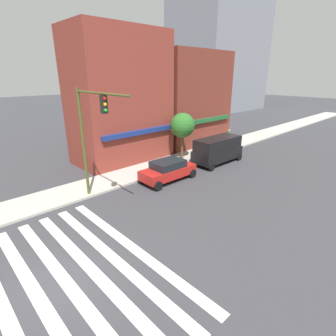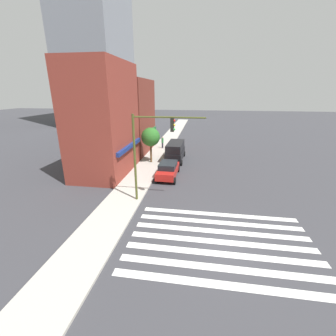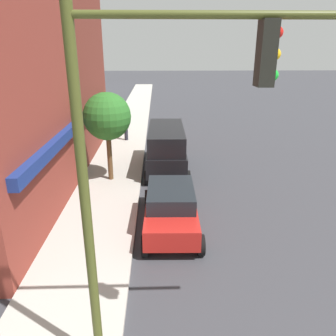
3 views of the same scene
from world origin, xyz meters
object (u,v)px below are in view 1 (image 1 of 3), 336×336
object	(u,v)px
van_black	(218,149)
traffic_signal	(91,128)
street_tree	(183,126)
sedan_red	(168,170)
pedestrian_green_top	(229,137)

from	to	relation	value
van_black	traffic_signal	bearing A→B (deg)	178.41
traffic_signal	van_black	world-z (taller)	traffic_signal
traffic_signal	street_tree	size ratio (longest dim) A/B	1.63
traffic_signal	sedan_red	xyz separation A→B (m)	(5.67, -0.52, -3.89)
traffic_signal	van_black	bearing A→B (deg)	-2.53
traffic_signal	street_tree	distance (m)	10.50
sedan_red	pedestrian_green_top	bearing A→B (deg)	14.03
van_black	street_tree	world-z (taller)	street_tree
street_tree	van_black	bearing A→B (deg)	-58.80
traffic_signal	street_tree	bearing A→B (deg)	12.65
van_black	pedestrian_green_top	bearing A→B (deg)	26.15
traffic_signal	sedan_red	size ratio (longest dim) A/B	1.56
traffic_signal	van_black	xyz separation A→B (m)	(11.84, -0.52, -3.45)
pedestrian_green_top	street_tree	distance (m)	7.70
sedan_red	street_tree	world-z (taller)	street_tree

